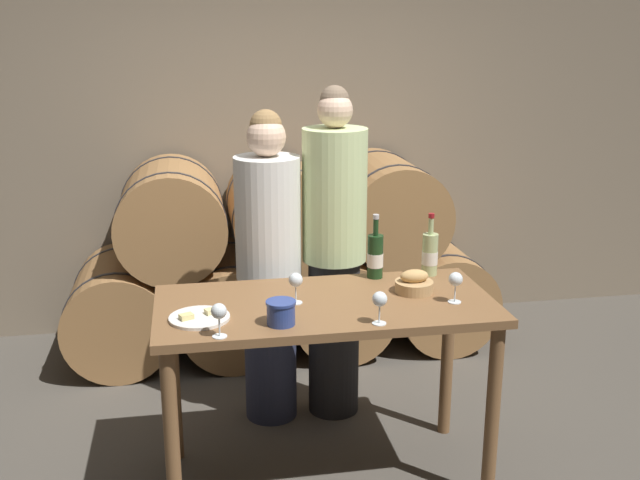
{
  "coord_description": "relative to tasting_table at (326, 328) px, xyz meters",
  "views": [
    {
      "loc": [
        -0.58,
        -3.12,
        2.1
      ],
      "look_at": [
        0.0,
        0.14,
        1.15
      ],
      "focal_mm": 42.0,
      "sensor_mm": 36.0,
      "label": 1
    }
  ],
  "objects": [
    {
      "name": "tasting_table",
      "position": [
        0.0,
        0.0,
        0.0
      ],
      "size": [
        1.53,
        0.72,
        0.9
      ],
      "color": "brown",
      "rests_on": "ground_plane"
    },
    {
      "name": "wine_glass_center",
      "position": [
        0.17,
        -0.29,
        0.23
      ],
      "size": [
        0.06,
        0.06,
        0.14
      ],
      "color": "white",
      "rests_on": "tasting_table"
    },
    {
      "name": "person_right",
      "position": [
        0.17,
        0.65,
        0.15
      ],
      "size": [
        0.34,
        0.34,
        1.82
      ],
      "color": "#232326",
      "rests_on": "ground_plane"
    },
    {
      "name": "wine_bottle_white",
      "position": [
        0.58,
        0.29,
        0.24
      ],
      "size": [
        0.08,
        0.08,
        0.32
      ],
      "color": "#ADBC7F",
      "rests_on": "tasting_table"
    },
    {
      "name": "bread_basket",
      "position": [
        0.43,
        0.05,
        0.17
      ],
      "size": [
        0.18,
        0.18,
        0.11
      ],
      "color": "tan",
      "rests_on": "tasting_table"
    },
    {
      "name": "wine_bottle_red",
      "position": [
        0.3,
        0.29,
        0.24
      ],
      "size": [
        0.08,
        0.08,
        0.32
      ],
      "color": "#193819",
      "rests_on": "tasting_table"
    },
    {
      "name": "ground_plane",
      "position": [
        0.0,
        0.0,
        -0.77
      ],
      "size": [
        10.0,
        10.0,
        0.0
      ],
      "primitive_type": "plane",
      "color": "#4C473F"
    },
    {
      "name": "barrel_stack",
      "position": [
        -0.0,
        1.57,
        -0.18
      ],
      "size": [
        2.79,
        0.86,
        1.28
      ],
      "color": "#9E7042",
      "rests_on": "ground_plane"
    },
    {
      "name": "blue_crock",
      "position": [
        -0.23,
        -0.23,
        0.19
      ],
      "size": [
        0.13,
        0.13,
        0.1
      ],
      "color": "navy",
      "rests_on": "tasting_table"
    },
    {
      "name": "cheese_plate",
      "position": [
        -0.57,
        -0.11,
        0.14
      ],
      "size": [
        0.26,
        0.26,
        0.04
      ],
      "color": "white",
      "rests_on": "tasting_table"
    },
    {
      "name": "wine_glass_right",
      "position": [
        0.57,
        -0.11,
        0.23
      ],
      "size": [
        0.06,
        0.06,
        0.14
      ],
      "color": "white",
      "rests_on": "tasting_table"
    },
    {
      "name": "person_left",
      "position": [
        -0.19,
        0.65,
        0.09
      ],
      "size": [
        0.35,
        0.35,
        1.7
      ],
      "color": "#2D334C",
      "rests_on": "ground_plane"
    },
    {
      "name": "stone_wall_back",
      "position": [
        0.0,
        2.12,
        0.83
      ],
      "size": [
        10.0,
        0.12,
        3.2
      ],
      "color": "gray",
      "rests_on": "ground_plane"
    },
    {
      "name": "wine_glass_far_left",
      "position": [
        -0.49,
        -0.31,
        0.23
      ],
      "size": [
        0.06,
        0.06,
        0.14
      ],
      "color": "white",
      "rests_on": "tasting_table"
    },
    {
      "name": "wine_glass_left",
      "position": [
        -0.13,
        0.01,
        0.23
      ],
      "size": [
        0.06,
        0.06,
        0.14
      ],
      "color": "white",
      "rests_on": "tasting_table"
    }
  ]
}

